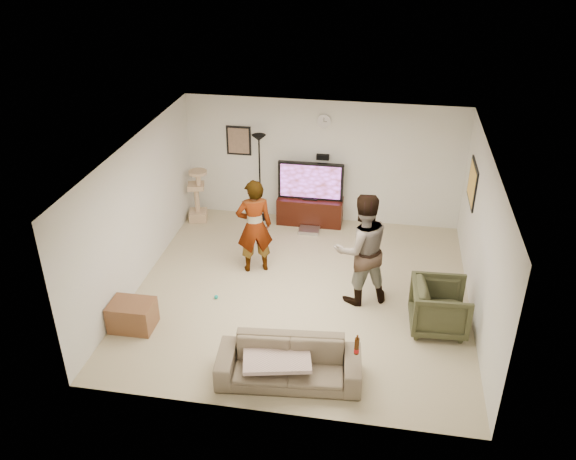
% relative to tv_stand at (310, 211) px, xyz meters
% --- Properties ---
extents(floor, '(5.50, 5.50, 0.02)m').
position_rel_tv_stand_xyz_m(floor, '(0.21, -2.50, -0.28)').
color(floor, tan).
rests_on(floor, ground).
extents(ceiling, '(5.50, 5.50, 0.02)m').
position_rel_tv_stand_xyz_m(ceiling, '(0.21, -2.50, 2.24)').
color(ceiling, white).
rests_on(ceiling, wall_back).
extents(wall_back, '(5.50, 0.04, 2.50)m').
position_rel_tv_stand_xyz_m(wall_back, '(0.21, 0.25, 0.98)').
color(wall_back, white).
rests_on(wall_back, floor).
extents(wall_front, '(5.50, 0.04, 2.50)m').
position_rel_tv_stand_xyz_m(wall_front, '(0.21, -5.25, 0.98)').
color(wall_front, white).
rests_on(wall_front, floor).
extents(wall_left, '(0.04, 5.50, 2.50)m').
position_rel_tv_stand_xyz_m(wall_left, '(-2.54, -2.50, 0.98)').
color(wall_left, white).
rests_on(wall_left, floor).
extents(wall_right, '(0.04, 5.50, 2.50)m').
position_rel_tv_stand_xyz_m(wall_right, '(2.96, -2.50, 0.98)').
color(wall_right, white).
rests_on(wall_right, floor).
extents(wall_clock, '(0.26, 0.04, 0.26)m').
position_rel_tv_stand_xyz_m(wall_clock, '(0.21, 0.22, 1.83)').
color(wall_clock, white).
rests_on(wall_clock, wall_back).
extents(wall_speaker, '(0.25, 0.10, 0.10)m').
position_rel_tv_stand_xyz_m(wall_speaker, '(0.21, 0.19, 1.11)').
color(wall_speaker, black).
rests_on(wall_speaker, wall_back).
extents(picture_back, '(0.42, 0.03, 0.52)m').
position_rel_tv_stand_xyz_m(picture_back, '(-1.49, 0.23, 1.33)').
color(picture_back, '#765D4C').
rests_on(picture_back, wall_back).
extents(picture_right, '(0.03, 0.78, 0.62)m').
position_rel_tv_stand_xyz_m(picture_right, '(2.94, -0.90, 1.23)').
color(picture_right, gold).
rests_on(picture_right, wall_right).
extents(tv_stand, '(1.31, 0.45, 0.55)m').
position_rel_tv_stand_xyz_m(tv_stand, '(0.00, 0.00, 0.00)').
color(tv_stand, black).
rests_on(tv_stand, floor).
extents(console_box, '(0.40, 0.30, 0.07)m').
position_rel_tv_stand_xyz_m(console_box, '(0.04, -0.40, -0.24)').
color(console_box, '#B3B2BB').
rests_on(console_box, floor).
extents(tv, '(1.30, 0.08, 0.77)m').
position_rel_tv_stand_xyz_m(tv, '(0.00, 0.00, 0.66)').
color(tv, black).
rests_on(tv, tv_stand).
extents(tv_screen, '(1.20, 0.01, 0.68)m').
position_rel_tv_stand_xyz_m(tv_screen, '(0.00, -0.04, 0.66)').
color(tv_screen, '#B850E8').
rests_on(tv_screen, tv).
extents(floor_lamp, '(0.32, 0.32, 1.80)m').
position_rel_tv_stand_xyz_m(floor_lamp, '(-1.04, 0.04, 0.63)').
color(floor_lamp, black).
rests_on(floor_lamp, floor).
extents(cat_tree, '(0.43, 0.43, 1.12)m').
position_rel_tv_stand_xyz_m(cat_tree, '(-2.29, -0.26, 0.29)').
color(cat_tree, tan).
rests_on(cat_tree, floor).
extents(person_left, '(0.74, 0.61, 1.73)m').
position_rel_tv_stand_xyz_m(person_left, '(-0.71, -1.93, 0.59)').
color(person_left, '#B5B5B5').
rests_on(person_left, floor).
extents(person_right, '(1.13, 1.02, 1.89)m').
position_rel_tv_stand_xyz_m(person_right, '(1.16, -2.54, 0.67)').
color(person_right, '#25648C').
rests_on(person_right, floor).
extents(sofa, '(2.00, 0.94, 0.57)m').
position_rel_tv_stand_xyz_m(sofa, '(0.35, -4.61, 0.01)').
color(sofa, brown).
rests_on(sofa, floor).
extents(throw_blanket, '(1.03, 0.87, 0.06)m').
position_rel_tv_stand_xyz_m(throw_blanket, '(0.19, -4.61, 0.11)').
color(throw_blanket, beige).
rests_on(throw_blanket, sofa).
extents(beer_bottle, '(0.06, 0.06, 0.25)m').
position_rel_tv_stand_xyz_m(beer_bottle, '(1.25, -4.61, 0.42)').
color(beer_bottle, '#3D1D06').
rests_on(beer_bottle, sofa).
extents(armchair, '(0.89, 0.87, 0.78)m').
position_rel_tv_stand_xyz_m(armchair, '(2.41, -3.11, 0.11)').
color(armchair, '#383A24').
rests_on(armchair, floor).
extents(side_table, '(0.67, 0.50, 0.44)m').
position_rel_tv_stand_xyz_m(side_table, '(-2.19, -3.88, -0.05)').
color(side_table, brown).
rests_on(side_table, floor).
extents(toy_ball, '(0.07, 0.07, 0.07)m').
position_rel_tv_stand_xyz_m(toy_ball, '(-1.15, -2.94, -0.24)').
color(toy_ball, '#12A79B').
rests_on(toy_ball, floor).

